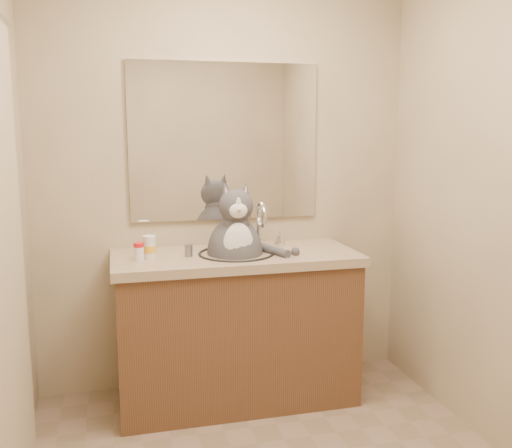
{
  "coord_description": "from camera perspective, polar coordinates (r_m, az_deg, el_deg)",
  "views": [
    {
      "loc": [
        -0.65,
        -2.03,
        1.53
      ],
      "look_at": [
        0.04,
        0.65,
        1.06
      ],
      "focal_mm": 40.0,
      "sensor_mm": 36.0,
      "label": 1
    }
  ],
  "objects": [
    {
      "name": "mirror",
      "position": [
        3.33,
        -3.13,
        8.19
      ],
      "size": [
        1.1,
        0.02,
        0.9
      ],
      "primitive_type": "cube",
      "color": "white",
      "rests_on": "room"
    },
    {
      "name": "room",
      "position": [
        2.16,
        3.31,
        0.79
      ],
      "size": [
        2.22,
        2.52,
        2.42
      ],
      "color": "gray",
      "rests_on": "ground"
    },
    {
      "name": "pill_bottle_orange",
      "position": [
        3.07,
        -10.62,
        -2.3
      ],
      "size": [
        0.09,
        0.09,
        0.12
      ],
      "rotation": [
        0.0,
        0.0,
        -0.32
      ],
      "color": "white",
      "rests_on": "vanity"
    },
    {
      "name": "pill_bottle_redcap",
      "position": [
        3.02,
        -11.63,
        -2.72
      ],
      "size": [
        0.06,
        0.06,
        0.09
      ],
      "rotation": [
        0.0,
        0.0,
        0.06
      ],
      "color": "white",
      "rests_on": "vanity"
    },
    {
      "name": "cat",
      "position": [
        3.11,
        -2.04,
        -2.37
      ],
      "size": [
        0.43,
        0.36,
        0.61
      ],
      "rotation": [
        0.0,
        0.0,
        -0.05
      ],
      "color": "#4A4A4F",
      "rests_on": "vanity"
    },
    {
      "name": "vanity",
      "position": [
        3.25,
        -2.02,
        -9.94
      ],
      "size": [
        1.34,
        0.59,
        1.12
      ],
      "color": "brown",
      "rests_on": "ground"
    },
    {
      "name": "grey_canister",
      "position": [
        3.07,
        -6.75,
        -2.63
      ],
      "size": [
        0.06,
        0.06,
        0.07
      ],
      "rotation": [
        0.0,
        0.0,
        0.42
      ],
      "color": "slate",
      "rests_on": "vanity"
    }
  ]
}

